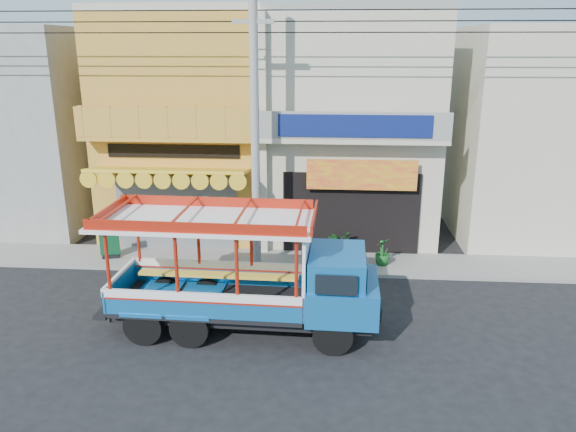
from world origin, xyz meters
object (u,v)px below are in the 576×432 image
at_px(songthaew_truck, 261,275).
at_px(potted_plant_c, 383,252).
at_px(utility_pole, 260,113).
at_px(potted_plant_a, 338,243).
at_px(green_sign, 110,246).

distance_m(songthaew_truck, potted_plant_c, 5.72).
relative_size(utility_pole, potted_plant_a, 30.43).
xyz_separation_m(green_sign, potted_plant_c, (9.05, 0.04, 0.03)).
relative_size(songthaew_truck, potted_plant_a, 7.50).
height_order(utility_pole, green_sign, utility_pole).
xyz_separation_m(potted_plant_a, potted_plant_c, (1.44, -0.70, -0.01)).
bearing_deg(potted_plant_a, utility_pole, 174.52).
bearing_deg(green_sign, potted_plant_c, 0.24).
bearing_deg(songthaew_truck, utility_pole, 96.85).
distance_m(potted_plant_a, potted_plant_c, 1.60).
relative_size(songthaew_truck, potted_plant_c, 7.72).
distance_m(utility_pole, potted_plant_c, 5.94).
xyz_separation_m(songthaew_truck, potted_plant_c, (3.40, 4.49, -0.97)).
height_order(utility_pole, potted_plant_c, utility_pole).
xyz_separation_m(utility_pole, potted_plant_c, (3.87, 0.56, -4.47)).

